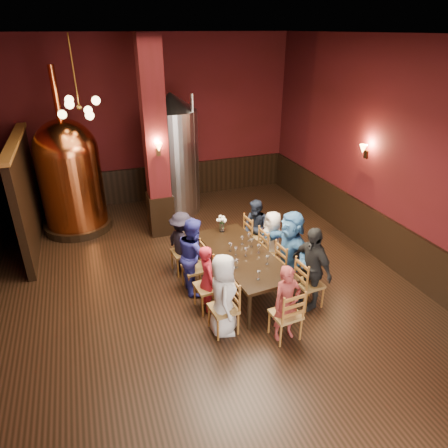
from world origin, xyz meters
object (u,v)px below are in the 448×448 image
object	(u,v)px
copper_kettle	(70,175)
rose_vase	(222,221)
person_0	(223,295)
person_2	(194,255)
dining_table	(242,256)
person_1	(207,278)
steel_vessel	(174,155)

from	to	relation	value
copper_kettle	rose_vase	size ratio (longest dim) A/B	10.80
person_0	person_2	size ratio (longest dim) A/B	0.96
dining_table	copper_kettle	xyz separation A→B (m)	(-2.93, 3.78, 0.73)
person_1	person_0	bearing A→B (deg)	-170.82
person_2	rose_vase	size ratio (longest dim) A/B	4.18
person_2	dining_table	bearing A→B (deg)	-103.45
rose_vase	person_2	bearing A→B (deg)	-138.04
person_0	rose_vase	xyz separation A→B (m)	(0.71, 2.06, 0.26)
rose_vase	dining_table	bearing A→B (deg)	-86.79
person_1	rose_vase	xyz separation A→B (m)	(0.76, 1.39, 0.35)
person_1	person_2	xyz separation A→B (m)	(-0.06, 0.66, 0.12)
dining_table	person_2	size ratio (longest dim) A/B	1.65
person_0	rose_vase	bearing A→B (deg)	-3.96
dining_table	person_1	distance (m)	0.91
rose_vase	copper_kettle	bearing A→B (deg)	135.89
person_2	steel_vessel	xyz separation A→B (m)	(0.54, 3.75, 0.84)
person_2	person_1	bearing A→B (deg)	-172.23
person_1	copper_kettle	xyz separation A→B (m)	(-2.11, 4.18, 0.78)
person_1	steel_vessel	world-z (taller)	steel_vessel
dining_table	steel_vessel	size ratio (longest dim) A/B	0.78
rose_vase	person_1	bearing A→B (deg)	-118.68
person_2	rose_vase	bearing A→B (deg)	-45.20
steel_vessel	rose_vase	distance (m)	3.09
person_2	person_0	bearing A→B (deg)	-172.23
person_0	copper_kettle	bearing A→B (deg)	39.02
person_0	person_1	bearing A→B (deg)	19.85
steel_vessel	rose_vase	size ratio (longest dim) A/B	8.82
person_0	rose_vase	world-z (taller)	person_0
copper_kettle	person_2	bearing A→B (deg)	-59.76
copper_kettle	steel_vessel	distance (m)	2.61
person_2	steel_vessel	bearing A→B (deg)	-5.34
dining_table	person_1	world-z (taller)	person_1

